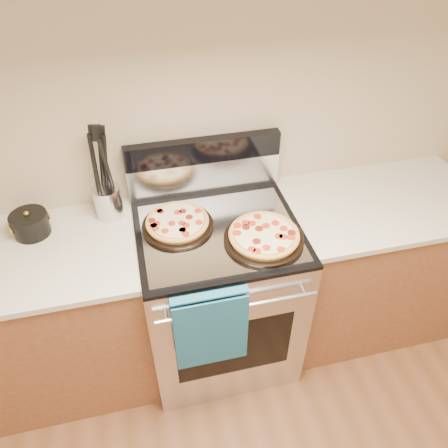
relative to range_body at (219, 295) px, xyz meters
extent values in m
plane|color=tan|center=(0.00, 0.35, 0.90)|extent=(4.00, 0.00, 4.00)
cube|color=#B7B7BC|center=(0.00, 0.00, 0.00)|extent=(0.76, 0.68, 0.90)
cube|color=black|center=(0.00, -0.34, 0.00)|extent=(0.56, 0.01, 0.40)
cube|color=black|center=(0.00, 0.00, 0.46)|extent=(0.76, 0.68, 0.02)
cube|color=silver|center=(0.00, 0.31, 0.56)|extent=(0.76, 0.06, 0.18)
cube|color=black|center=(0.00, 0.31, 0.71)|extent=(0.76, 0.06, 0.12)
cylinder|color=silver|center=(0.00, -0.38, 0.35)|extent=(0.70, 0.03, 0.03)
cube|color=gray|center=(0.00, -0.03, 0.47)|extent=(0.70, 0.55, 0.01)
cube|color=brown|center=(-0.88, 0.03, -0.01)|extent=(1.00, 0.62, 0.88)
cube|color=beige|center=(-0.88, 0.03, 0.45)|extent=(1.02, 0.64, 0.03)
cube|color=brown|center=(0.88, 0.03, -0.01)|extent=(1.00, 0.62, 0.88)
cube|color=beige|center=(0.88, 0.03, 0.45)|extent=(1.02, 0.64, 0.03)
cylinder|color=silver|center=(-0.48, 0.23, 0.54)|extent=(0.16, 0.16, 0.16)
cylinder|color=black|center=(-0.83, 0.18, 0.51)|extent=(0.21, 0.21, 0.10)
camera|label=1|loc=(-0.33, -1.49, 1.80)|focal=35.00mm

